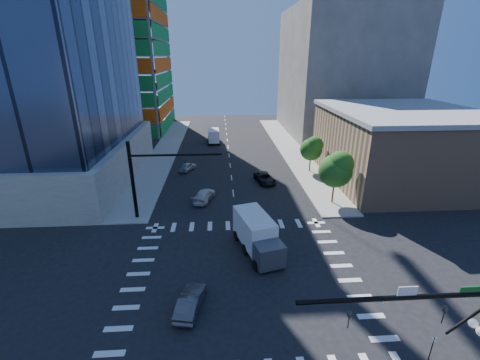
{
  "coord_description": "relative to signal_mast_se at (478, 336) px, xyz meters",
  "views": [
    {
      "loc": [
        -1.67,
        -22.47,
        17.65
      ],
      "look_at": [
        0.29,
        8.0,
        5.81
      ],
      "focal_mm": 24.0,
      "sensor_mm": 36.0,
      "label": 1
    }
  ],
  "objects": [
    {
      "name": "car_sb_near",
      "position": [
        -14.49,
        27.43,
        -4.3
      ],
      "size": [
        3.25,
        5.24,
        1.42
      ],
      "primitive_type": "imported",
      "rotation": [
        0.0,
        0.0,
        2.86
      ],
      "color": "silver",
      "rests_on": "ground"
    },
    {
      "name": "signal_mast_se",
      "position": [
        0.0,
        0.0,
        0.0
      ],
      "size": [
        10.51,
        2.48,
        9.0
      ],
      "color": "black",
      "rests_on": "sidewalk_se"
    },
    {
      "name": "car_sb_mid",
      "position": [
        -17.67,
        39.35,
        -4.35
      ],
      "size": [
        3.0,
        4.17,
        1.32
      ],
      "primitive_type": "imported",
      "rotation": [
        0.0,
        0.0,
        2.72
      ],
      "color": "#ACAFB4",
      "rests_on": "ground"
    },
    {
      "name": "ground",
      "position": [
        -10.6,
        11.5,
        -5.01
      ],
      "size": [
        160.0,
        160.0,
        0.0
      ],
      "primitive_type": "plane",
      "color": "black",
      "rests_on": "ground"
    },
    {
      "name": "signal_mast_nw",
      "position": [
        -20.6,
        23.0,
        0.49
      ],
      "size": [
        10.2,
        0.4,
        9.0
      ],
      "color": "black",
      "rests_on": "sidewalk_nw"
    },
    {
      "name": "sidewalk_nw",
      "position": [
        -23.1,
        51.5,
        -4.93
      ],
      "size": [
        5.0,
        60.0,
        0.15
      ],
      "primitive_type": "cube",
      "color": "gray",
      "rests_on": "ground"
    },
    {
      "name": "car_sb_cross",
      "position": [
        -14.72,
        8.04,
        -4.31
      ],
      "size": [
        2.26,
        4.46,
        1.4
      ],
      "primitive_type": "imported",
      "rotation": [
        0.0,
        0.0,
        2.95
      ],
      "color": "#424146",
      "rests_on": "ground"
    },
    {
      "name": "construction_building",
      "position": [
        -38.02,
        73.43,
        19.6
      ],
      "size": [
        25.16,
        34.5,
        70.6
      ],
      "color": "gray",
      "rests_on": "ground"
    },
    {
      "name": "tree_north",
      "position": [
        2.33,
        37.4,
        -1.02
      ],
      "size": [
        3.54,
        3.52,
        5.78
      ],
      "color": "#382316",
      "rests_on": "sidewalk_ne"
    },
    {
      "name": "bg_building_ne",
      "position": [
        16.4,
        66.5,
        8.99
      ],
      "size": [
        24.0,
        30.0,
        28.0
      ],
      "primitive_type": "cube",
      "color": "#605C56",
      "rests_on": "ground"
    },
    {
      "name": "road_markings",
      "position": [
        -10.6,
        11.5,
        -5.0
      ],
      "size": [
        20.0,
        20.0,
        0.01
      ],
      "primitive_type": "cube",
      "color": "silver",
      "rests_on": "ground"
    },
    {
      "name": "no_parking_sign",
      "position": [
        0.1,
        2.5,
        -3.63
      ],
      "size": [
        0.3,
        0.06,
        2.2
      ],
      "color": "black",
      "rests_on": "ground"
    },
    {
      "name": "box_truck_far",
      "position": [
        -13.62,
        57.49,
        -3.67
      ],
      "size": [
        2.71,
        5.85,
        3.02
      ],
      "rotation": [
        0.0,
        0.0,
        3.19
      ],
      "color": "black",
      "rests_on": "ground"
    },
    {
      "name": "box_truck_near",
      "position": [
        -8.86,
        15.1,
        -3.48
      ],
      "size": [
        4.47,
        7.11,
        3.46
      ],
      "rotation": [
        0.0,
        0.0,
        0.27
      ],
      "color": "black",
      "rests_on": "ground"
    },
    {
      "name": "car_nb_far",
      "position": [
        -5.72,
        33.25,
        -4.33
      ],
      "size": [
        3.19,
        5.21,
        1.35
      ],
      "primitive_type": "imported",
      "rotation": [
        0.0,
        0.0,
        0.21
      ],
      "color": "black",
      "rests_on": "ground"
    },
    {
      "name": "tree_south",
      "position": [
        2.03,
        25.4,
        -0.32
      ],
      "size": [
        4.16,
        4.16,
        6.82
      ],
      "color": "#382316",
      "rests_on": "sidewalk_ne"
    },
    {
      "name": "sidewalk_ne",
      "position": [
        1.9,
        51.5,
        -4.93
      ],
      "size": [
        5.0,
        60.0,
        0.15
      ],
      "primitive_type": "cube",
      "color": "gray",
      "rests_on": "ground"
    },
    {
      "name": "commercial_building",
      "position": [
        14.4,
        33.5,
        0.31
      ],
      "size": [
        20.5,
        22.5,
        10.6
      ],
      "color": "#A17B5D",
      "rests_on": "ground"
    }
  ]
}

